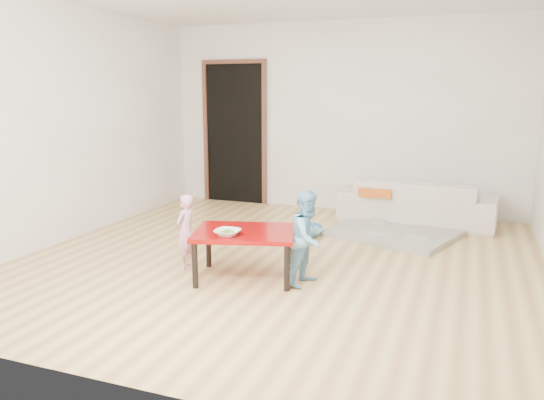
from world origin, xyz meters
The scene contains 13 objects.
floor centered at (0.00, 0.00, 0.00)m, with size 5.00×5.00×0.01m, color tan.
back_wall centered at (0.00, 2.50, 1.30)m, with size 5.00×0.02×2.60m, color white.
left_wall centered at (-2.50, 0.00, 1.30)m, with size 0.02×5.00×2.60m, color white.
doorway centered at (-1.60, 2.48, 1.02)m, with size 1.02×0.08×2.11m, color brown, non-canonical shape.
sofa centered at (1.13, 2.05, 0.28)m, with size 1.92×0.75×0.56m, color silver.
cushion centered at (0.66, 1.81, 0.42)m, with size 0.40×0.36×0.11m, color #D45E17.
red_table centered at (-0.11, -0.60, 0.22)m, with size 0.89×0.66×0.44m, color #880707, non-canonical shape.
bowl centered at (-0.18, -0.82, 0.47)m, with size 0.22×0.22×0.05m, color white.
broccoli centered at (-0.18, -0.82, 0.47)m, with size 0.12×0.12×0.06m, color #2D5919, non-canonical shape.
child_pink centered at (-0.75, -0.54, 0.36)m, with size 0.26×0.17×0.71m, color #D46194.
child_blue centered at (0.46, -0.54, 0.42)m, with size 0.40×0.31×0.83m, color #60B3DF.
basin centered at (-0.01, 0.93, 0.06)m, with size 0.40×0.40×0.12m, color teal.
blanket centered at (0.95, 1.32, 0.03)m, with size 1.32×1.10×0.07m, color #B7B5A1, non-canonical shape.
Camera 1 is at (1.73, -4.78, 1.66)m, focal length 35.00 mm.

